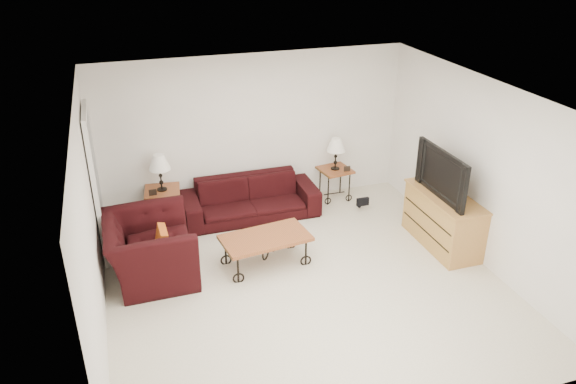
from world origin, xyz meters
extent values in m
plane|color=silver|center=(0.00, 0.00, 0.00)|extent=(5.00, 5.00, 0.00)
cube|color=white|center=(0.00, 2.50, 1.25)|extent=(5.00, 0.02, 2.50)
cube|color=white|center=(0.00, -2.50, 1.25)|extent=(5.00, 0.02, 2.50)
cube|color=white|center=(-2.50, 0.00, 1.25)|extent=(0.02, 5.00, 2.50)
cube|color=white|center=(2.50, 0.00, 1.25)|extent=(0.02, 5.00, 2.50)
plane|color=white|center=(0.00, 0.00, 2.50)|extent=(5.00, 5.00, 0.00)
cube|color=black|center=(-2.47, 1.65, 1.02)|extent=(0.08, 0.94, 2.04)
imported|color=black|center=(-0.21, 2.02, 0.31)|extent=(2.14, 0.84, 0.63)
cube|color=#9C4127|center=(-1.54, 2.20, 0.29)|extent=(0.59, 0.59, 0.58)
cube|color=#9C4127|center=(1.32, 2.20, 0.27)|extent=(0.56, 0.56, 0.55)
cube|color=black|center=(-1.69, 2.05, 0.62)|extent=(0.12, 0.02, 0.10)
cube|color=black|center=(1.47, 2.05, 0.59)|extent=(0.11, 0.02, 0.09)
cube|color=#9C4127|center=(-0.36, 0.58, 0.22)|extent=(1.25, 0.78, 0.44)
imported|color=black|center=(-1.88, 0.79, 0.41)|extent=(1.12, 1.28, 0.83)
cube|color=#D55F1B|center=(-1.73, 0.74, 0.52)|extent=(0.10, 0.37, 0.37)
cube|color=#BA7445|center=(2.23, 0.31, 0.40)|extent=(0.55, 1.33, 0.80)
imported|color=black|center=(2.21, 0.31, 1.14)|extent=(0.16, 1.19, 0.69)
ellipsoid|color=black|center=(1.58, 1.73, 0.20)|extent=(0.36, 0.31, 0.41)
camera|label=1|loc=(-2.07, -5.71, 4.26)|focal=34.78mm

